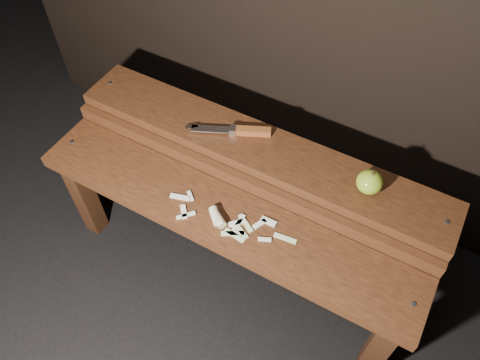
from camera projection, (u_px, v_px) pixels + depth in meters
The scene contains 6 objects.
ground at pixel (232, 267), 1.70m from camera, with size 60.00×60.00×0.00m, color black.
bench_front_tier at pixel (220, 228), 1.38m from camera, with size 1.20×0.20×0.42m.
bench_rear_tier at pixel (257, 164), 1.46m from camera, with size 1.20×0.21×0.50m.
apple at pixel (370, 182), 1.26m from camera, with size 0.07×0.07×0.08m.
knife at pixel (242, 131), 1.41m from camera, with size 0.25×0.13×0.02m.
apple_scraps at pixel (223, 219), 1.31m from camera, with size 0.39×0.13×0.03m.
Camera 1 is at (0.41, -0.67, 1.54)m, focal length 35.00 mm.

